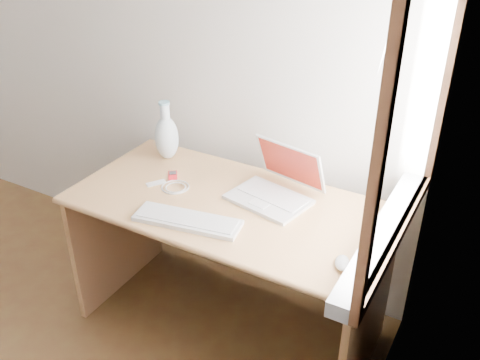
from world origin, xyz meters
The scene contains 10 objects.
back_wall centered at (0.00, 1.75, 1.30)m, with size 3.50×0.04×2.60m, color white.
window centered at (1.72, 1.30, 1.28)m, with size 0.11×0.99×1.10m.
desk centered at (1.01, 1.39, 0.51)m, with size 1.35×0.68×0.72m.
laptop centered at (1.16, 1.44, 0.77)m, with size 0.37×0.34×0.23m.
external_keyboard centered at (0.95, 1.09, 0.73)m, with size 0.46×0.21×0.02m.
mouse centered at (1.59, 1.13, 0.73)m, with size 0.05×0.09×0.03m, color white.
ipod centered at (0.68, 1.37, 0.72)m, with size 0.09×0.10×0.01m.
cable_coil centered at (0.75, 1.30, 0.72)m, with size 0.13×0.13×0.01m, color white.
remote centered at (0.65, 1.28, 0.72)m, with size 0.03×0.09×0.01m, color white.
vase centered at (0.55, 1.52, 0.84)m, with size 0.12×0.12×0.30m.
Camera 1 is at (2.01, -0.36, 1.93)m, focal length 40.00 mm.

